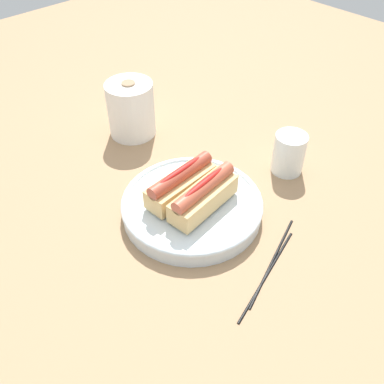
{
  "coord_description": "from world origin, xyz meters",
  "views": [
    {
      "loc": [
        -0.39,
        -0.45,
        0.61
      ],
      "look_at": [
        0.03,
        -0.01,
        0.06
      ],
      "focal_mm": 40.74,
      "sensor_mm": 36.0,
      "label": 1
    }
  ],
  "objects_px": {
    "water_glass": "(289,155)",
    "paper_towel_roll": "(131,109)",
    "serving_bowl": "(192,206)",
    "chopstick_near": "(273,260)",
    "chopstick_far": "(267,274)",
    "hotdog_front": "(204,195)",
    "hotdog_back": "(181,183)"
  },
  "relations": [
    {
      "from": "chopstick_far",
      "to": "hotdog_front",
      "type": "bearing_deg",
      "value": 70.32
    },
    {
      "from": "water_glass",
      "to": "chopstick_near",
      "type": "bearing_deg",
      "value": -147.73
    },
    {
      "from": "water_glass",
      "to": "paper_towel_roll",
      "type": "xyz_separation_m",
      "value": [
        -0.15,
        0.34,
        0.02
      ]
    },
    {
      "from": "serving_bowl",
      "to": "hotdog_front",
      "type": "xyz_separation_m",
      "value": [
        0.0,
        -0.03,
        0.04
      ]
    },
    {
      "from": "paper_towel_roll",
      "to": "chopstick_far",
      "type": "height_order",
      "value": "paper_towel_roll"
    },
    {
      "from": "water_glass",
      "to": "paper_towel_roll",
      "type": "distance_m",
      "value": 0.38
    },
    {
      "from": "serving_bowl",
      "to": "paper_towel_roll",
      "type": "xyz_separation_m",
      "value": [
        0.09,
        0.3,
        0.05
      ]
    },
    {
      "from": "water_glass",
      "to": "paper_towel_roll",
      "type": "bearing_deg",
      "value": 114.04
    },
    {
      "from": "serving_bowl",
      "to": "hotdog_front",
      "type": "height_order",
      "value": "hotdog_front"
    },
    {
      "from": "serving_bowl",
      "to": "water_glass",
      "type": "height_order",
      "value": "water_glass"
    },
    {
      "from": "chopstick_far",
      "to": "paper_towel_roll",
      "type": "bearing_deg",
      "value": 63.73
    },
    {
      "from": "serving_bowl",
      "to": "water_glass",
      "type": "bearing_deg",
      "value": -10.66
    },
    {
      "from": "serving_bowl",
      "to": "paper_towel_roll",
      "type": "relative_size",
      "value": 2.04
    },
    {
      "from": "serving_bowl",
      "to": "hotdog_back",
      "type": "relative_size",
      "value": 1.79
    },
    {
      "from": "hotdog_back",
      "to": "paper_towel_roll",
      "type": "height_order",
      "value": "paper_towel_roll"
    },
    {
      "from": "hotdog_front",
      "to": "paper_towel_roll",
      "type": "xyz_separation_m",
      "value": [
        0.08,
        0.33,
        0.0
      ]
    },
    {
      "from": "chopstick_near",
      "to": "paper_towel_roll",
      "type": "bearing_deg",
      "value": 63.02
    },
    {
      "from": "serving_bowl",
      "to": "hotdog_front",
      "type": "bearing_deg",
      "value": -82.58
    },
    {
      "from": "water_glass",
      "to": "chopstick_far",
      "type": "xyz_separation_m",
      "value": [
        -0.25,
        -0.15,
        -0.04
      ]
    },
    {
      "from": "paper_towel_roll",
      "to": "hotdog_back",
      "type": "bearing_deg",
      "value": -108.57
    },
    {
      "from": "hotdog_front",
      "to": "paper_towel_roll",
      "type": "relative_size",
      "value": 1.15
    },
    {
      "from": "chopstick_near",
      "to": "chopstick_far",
      "type": "xyz_separation_m",
      "value": [
        -0.03,
        -0.01,
        0.0
      ]
    },
    {
      "from": "hotdog_back",
      "to": "water_glass",
      "type": "distance_m",
      "value": 0.26
    },
    {
      "from": "water_glass",
      "to": "paper_towel_roll",
      "type": "height_order",
      "value": "paper_towel_roll"
    },
    {
      "from": "serving_bowl",
      "to": "chopstick_far",
      "type": "bearing_deg",
      "value": -92.9
    },
    {
      "from": "hotdog_back",
      "to": "water_glass",
      "type": "relative_size",
      "value": 1.7
    },
    {
      "from": "hotdog_back",
      "to": "water_glass",
      "type": "height_order",
      "value": "hotdog_back"
    },
    {
      "from": "serving_bowl",
      "to": "chopstick_near",
      "type": "height_order",
      "value": "serving_bowl"
    },
    {
      "from": "hotdog_back",
      "to": "chopstick_near",
      "type": "height_order",
      "value": "hotdog_back"
    },
    {
      "from": "hotdog_front",
      "to": "serving_bowl",
      "type": "bearing_deg",
      "value": 97.42
    },
    {
      "from": "hotdog_front",
      "to": "water_glass",
      "type": "relative_size",
      "value": 1.72
    },
    {
      "from": "hotdog_front",
      "to": "water_glass",
      "type": "bearing_deg",
      "value": -4.37
    }
  ]
}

